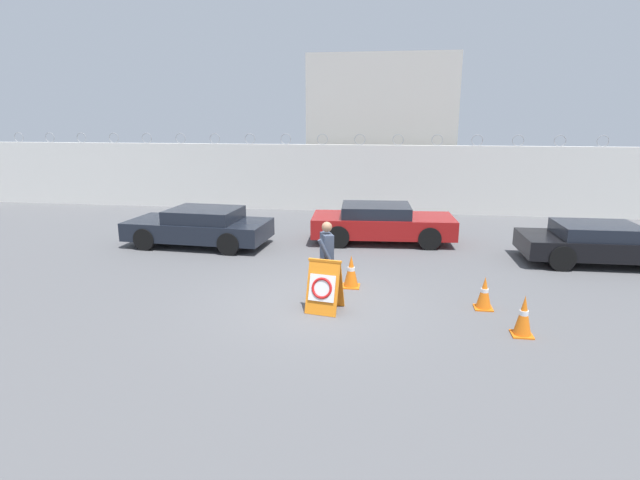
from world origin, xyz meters
The scene contains 11 objects.
ground_plane centered at (0.00, 0.00, 0.00)m, with size 90.00×90.00×0.00m, color #5B5B5E.
perimeter_wall centered at (0.00, 11.15, 1.44)m, with size 36.00×0.30×3.32m.
building_block centered at (0.80, 16.50, 3.38)m, with size 6.75×7.87×6.76m.
barricade_sign centered at (0.13, -0.46, 0.56)m, with size 0.80×0.80×1.12m.
security_guard centered at (0.07, 0.32, 0.99)m, with size 0.37×0.69×1.77m.
traffic_cone_near centered at (0.55, 1.16, 0.39)m, with size 0.42×0.42×0.79m.
traffic_cone_mid centered at (4.00, -1.13, 0.39)m, with size 0.39×0.39×0.79m.
traffic_cone_far centered at (3.50, 0.17, 0.35)m, with size 0.38×0.38×0.72m.
parked_car_front_coupe centered at (-4.58, 4.48, 0.62)m, with size 4.56×2.24×1.20m.
parked_car_rear_sedan centered at (1.13, 5.80, 0.64)m, with size 4.69×2.25×1.24m.
parked_car_far_side centered at (7.33, 4.21, 0.59)m, with size 4.48×2.04×1.13m.
Camera 1 is at (1.51, -10.32, 4.02)m, focal length 28.00 mm.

